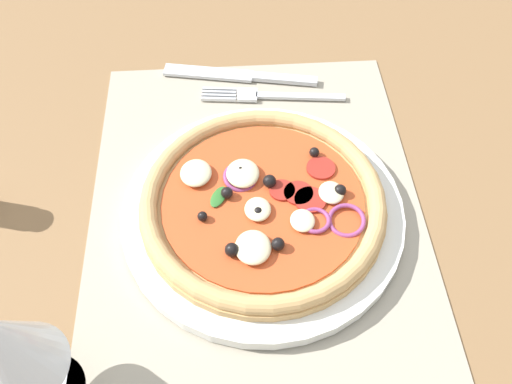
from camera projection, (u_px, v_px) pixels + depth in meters
ground_plane at (256, 210)px, 59.68cm from camera, size 190.00×140.00×2.40cm
placemat at (256, 202)px, 58.56cm from camera, size 44.93×35.31×0.40cm
plate at (263, 212)px, 56.71cm from camera, size 29.33×29.33×1.44cm
pizza at (263, 202)px, 55.25cm from camera, size 25.30×25.30×2.68cm
fork at (265, 95)px, 67.99cm from camera, size 3.35×18.06×0.44cm
knife at (238, 75)px, 70.21cm from camera, size 5.35×19.96×0.62cm
wine_glass at (5, 347)px, 38.60cm from camera, size 7.20×7.20×14.90cm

